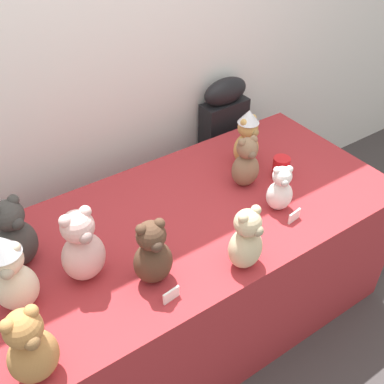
{
  "coord_description": "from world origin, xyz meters",
  "views": [
    {
      "loc": [
        -0.84,
        -0.99,
        2.05
      ],
      "look_at": [
        0.0,
        0.25,
        0.85
      ],
      "focal_mm": 43.0,
      "sensor_mm": 36.0,
      "label": 1
    }
  ],
  "objects": [
    {
      "name": "name_card_front_middle",
      "position": [
        -0.81,
        -0.1,
        0.75
      ],
      "size": [
        0.07,
        0.01,
        0.05
      ],
      "primitive_type": "cube",
      "rotation": [
        0.0,
        0.0,
        -0.02
      ],
      "color": "white",
      "rests_on": "display_table"
    },
    {
      "name": "ground_plane",
      "position": [
        0.0,
        0.0,
        0.0
      ],
      "size": [
        10.0,
        10.0,
        0.0
      ],
      "primitive_type": "plane",
      "color": "#3D3838"
    },
    {
      "name": "instrument_case",
      "position": [
        0.61,
        0.82,
        0.49
      ],
      "size": [
        0.28,
        0.13,
        0.97
      ],
      "rotation": [
        0.0,
        0.0,
        0.03
      ],
      "color": "black",
      "rests_on": "ground_plane"
    },
    {
      "name": "wall_back",
      "position": [
        0.0,
        0.94,
        1.3
      ],
      "size": [
        7.0,
        0.08,
        2.6
      ],
      "primitive_type": "cube",
      "color": "white",
      "rests_on": "ground_plane"
    },
    {
      "name": "teddy_bear_mocha",
      "position": [
        0.32,
        0.28,
        0.85
      ],
      "size": [
        0.15,
        0.13,
        0.26
      ],
      "rotation": [
        0.0,
        0.0,
        -0.17
      ],
      "color": "#7F6047",
      "rests_on": "display_table"
    },
    {
      "name": "teddy_bear_charcoal",
      "position": [
        -0.7,
        0.39,
        0.87
      ],
      "size": [
        0.19,
        0.18,
        0.31
      ],
      "rotation": [
        0.0,
        0.0,
        0.34
      ],
      "color": "#383533",
      "rests_on": "display_table"
    },
    {
      "name": "name_card_front_left",
      "position": [
        -0.32,
        -0.09,
        0.75
      ],
      "size": [
        0.07,
        0.02,
        0.05
      ],
      "primitive_type": "cube",
      "rotation": [
        0.0,
        0.0,
        0.12
      ],
      "color": "white",
      "rests_on": "display_table"
    },
    {
      "name": "teddy_bear_blush",
      "position": [
        -0.52,
        0.18,
        0.87
      ],
      "size": [
        0.17,
        0.15,
        0.32
      ],
      "rotation": [
        0.0,
        0.0,
        0.09
      ],
      "color": "beige",
      "rests_on": "display_table"
    },
    {
      "name": "teddy_bear_caramel",
      "position": [
        -0.81,
        -0.1,
        0.87
      ],
      "size": [
        0.17,
        0.15,
        0.3
      ],
      "rotation": [
        0.0,
        0.0,
        0.13
      ],
      "color": "#B27A42",
      "rests_on": "display_table"
    },
    {
      "name": "teddy_bear_honey",
      "position": [
        0.43,
        0.42,
        0.87
      ],
      "size": [
        0.15,
        0.13,
        0.29
      ],
      "rotation": [
        0.0,
        0.0,
        0.16
      ],
      "color": "tan",
      "rests_on": "display_table"
    },
    {
      "name": "display_table",
      "position": [
        0.0,
        0.25,
        0.36
      ],
      "size": [
        1.86,
        0.89,
        0.73
      ],
      "primitive_type": "cube",
      "color": "maroon",
      "rests_on": "ground_plane"
    },
    {
      "name": "teddy_bear_cocoa",
      "position": [
        -0.32,
        0.03,
        0.86
      ],
      "size": [
        0.16,
        0.14,
        0.28
      ],
      "rotation": [
        0.0,
        0.0,
        -0.13
      ],
      "color": "#4C3323",
      "rests_on": "display_table"
    },
    {
      "name": "teddy_bear_snow",
      "position": [
        0.33,
        0.07,
        0.83
      ],
      "size": [
        0.15,
        0.14,
        0.22
      ],
      "rotation": [
        0.0,
        0.0,
        -0.45
      ],
      "color": "white",
      "rests_on": "display_table"
    },
    {
      "name": "name_card_front_right",
      "position": [
        0.33,
        -0.03,
        0.75
      ],
      "size": [
        0.07,
        0.02,
        0.05
      ],
      "primitive_type": "cube",
      "rotation": [
        0.0,
        0.0,
        0.14
      ],
      "color": "white",
      "rests_on": "display_table"
    },
    {
      "name": "teddy_bear_sand",
      "position": [
        0.0,
        -0.1,
        0.85
      ],
      "size": [
        0.15,
        0.13,
        0.27
      ],
      "rotation": [
        0.0,
        0.0,
        0.12
      ],
      "color": "#CCB78E",
      "rests_on": "display_table"
    },
    {
      "name": "party_cup_red",
      "position": [
        0.49,
        0.23,
        0.78
      ],
      "size": [
        0.08,
        0.08,
        0.11
      ],
      "primitive_type": "cylinder",
      "color": "red",
      "rests_on": "display_table"
    },
    {
      "name": "teddy_bear_cream",
      "position": [
        -0.77,
        0.19,
        0.89
      ],
      "size": [
        0.18,
        0.17,
        0.33
      ],
      "rotation": [
        0.0,
        0.0,
        -0.31
      ],
      "color": "beige",
      "rests_on": "display_table"
    }
  ]
}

